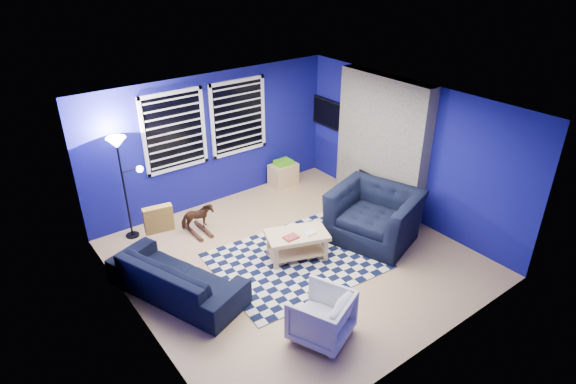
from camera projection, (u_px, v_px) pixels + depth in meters
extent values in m
plane|color=tan|center=(295.00, 258.00, 7.73)|extent=(5.00, 5.00, 0.00)
plane|color=white|center=(296.00, 108.00, 6.58)|extent=(5.00, 5.00, 0.00)
plane|color=navy|center=(213.00, 140.00, 8.93)|extent=(5.00, 0.00, 5.00)
plane|color=navy|center=(132.00, 246.00, 5.82)|extent=(0.00, 5.00, 5.00)
plane|color=navy|center=(407.00, 151.00, 8.49)|extent=(0.00, 5.00, 5.00)
cube|color=gray|center=(381.00, 144.00, 8.77)|extent=(0.26, 2.00, 2.50)
cube|color=black|center=(372.00, 190.00, 9.11)|extent=(0.04, 0.70, 0.60)
cube|color=gray|center=(366.00, 206.00, 9.19)|extent=(0.50, 1.20, 0.08)
cube|color=black|center=(174.00, 131.00, 8.35)|extent=(1.05, 0.02, 1.30)
cube|color=white|center=(170.00, 93.00, 8.03)|extent=(1.17, 0.05, 0.06)
cube|color=white|center=(179.00, 167.00, 8.66)|extent=(1.17, 0.05, 0.06)
cube|color=black|center=(238.00, 117.00, 9.04)|extent=(1.05, 0.02, 1.30)
cube|color=white|center=(236.00, 81.00, 8.72)|extent=(1.17, 0.05, 0.06)
cube|color=white|center=(240.00, 150.00, 9.35)|extent=(1.17, 0.05, 0.06)
cube|color=black|center=(330.00, 114.00, 9.81)|extent=(0.06, 1.00, 0.58)
cube|color=black|center=(329.00, 114.00, 9.79)|extent=(0.01, 0.92, 0.50)
cube|color=black|center=(296.00, 261.00, 7.67)|extent=(2.64, 2.18, 0.02)
imported|color=black|center=(177.00, 277.00, 6.83)|extent=(2.22, 1.48, 0.60)
imported|color=black|center=(374.00, 216.00, 8.06)|extent=(1.68, 1.57, 0.89)
imported|color=gray|center=(321.00, 316.00, 6.07)|extent=(0.92, 0.93, 0.65)
imported|color=#412515|center=(197.00, 218.00, 8.29)|extent=(0.32, 0.58, 0.46)
cube|color=#DFBE7D|center=(297.00, 235.00, 7.56)|extent=(1.09, 0.86, 0.06)
cube|color=#DFBE7D|center=(297.00, 251.00, 7.70)|extent=(0.98, 0.75, 0.03)
cube|color=#A42E32|center=(291.00, 237.00, 7.42)|extent=(0.26, 0.23, 0.03)
cube|color=silver|center=(310.00, 233.00, 7.54)|extent=(0.21, 0.18, 0.03)
cube|color=#DFBE7D|center=(284.00, 262.00, 7.30)|extent=(0.08, 0.08, 0.38)
cube|color=#DFBE7D|center=(325.00, 244.00, 7.73)|extent=(0.08, 0.08, 0.38)
cube|color=#DFBE7D|center=(268.00, 249.00, 7.60)|extent=(0.08, 0.08, 0.38)
cube|color=#DFBE7D|center=(308.00, 233.00, 8.04)|extent=(0.08, 0.08, 0.38)
cube|color=#DFBE7D|center=(283.00, 174.00, 9.98)|extent=(0.58, 0.40, 0.46)
cube|color=black|center=(283.00, 174.00, 9.98)|extent=(0.50, 0.36, 0.37)
cube|color=#54BF16|center=(283.00, 162.00, 9.86)|extent=(0.35, 0.28, 0.09)
cylinder|color=black|center=(133.00, 235.00, 8.32)|extent=(0.23, 0.23, 0.03)
cylinder|color=black|center=(125.00, 192.00, 7.93)|extent=(0.03, 0.03, 1.69)
cone|color=white|center=(116.00, 143.00, 7.53)|extent=(0.30, 0.30, 0.17)
sphere|color=white|center=(140.00, 169.00, 7.88)|extent=(0.11, 0.11, 0.11)
cube|color=#C3892D|center=(159.00, 219.00, 7.25)|extent=(0.45, 0.21, 0.41)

